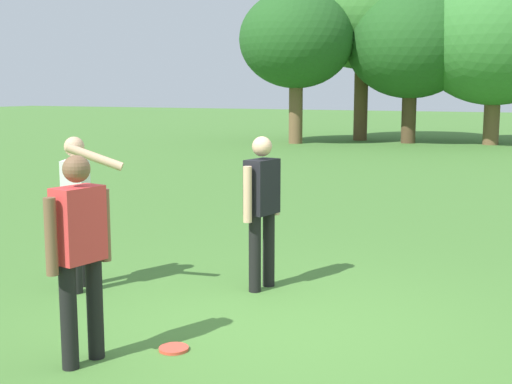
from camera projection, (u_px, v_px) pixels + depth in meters
The scene contains 9 objects.
ground_plane at pixel (285, 326), 6.17m from camera, with size 120.00×120.00×0.00m, color #447530.
person_thrower at pixel (262, 202), 7.19m from camera, with size 0.28×0.60×1.64m.
person_catcher at pixel (79, 246), 5.21m from camera, with size 0.28×0.60×1.64m.
person_bystander at pixel (78, 201), 7.16m from camera, with size 0.82×0.56×1.64m.
frisbee at pixel (174, 349), 5.60m from camera, with size 0.25×0.25×0.03m, color #E04733.
tree_tall_left at pixel (296, 40), 26.16m from camera, with size 4.41×4.41×5.89m.
tree_broad_center at pixel (363, 14), 27.63m from camera, with size 5.25×5.25×7.38m.
tree_far_right at pixel (411, 43), 26.32m from camera, with size 5.04×5.04×6.03m.
tree_slender_mid at pixel (496, 40), 25.51m from camera, with size 5.80×5.80×6.43m.
Camera 1 is at (2.31, -5.45, 2.13)m, focal length 47.79 mm.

